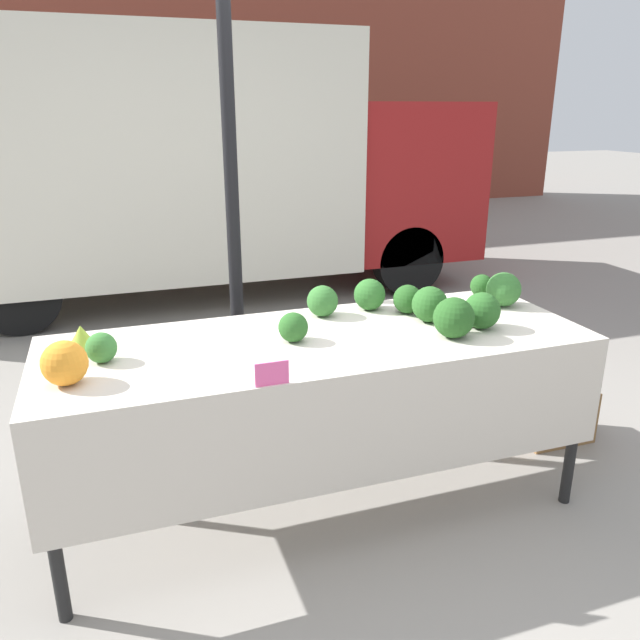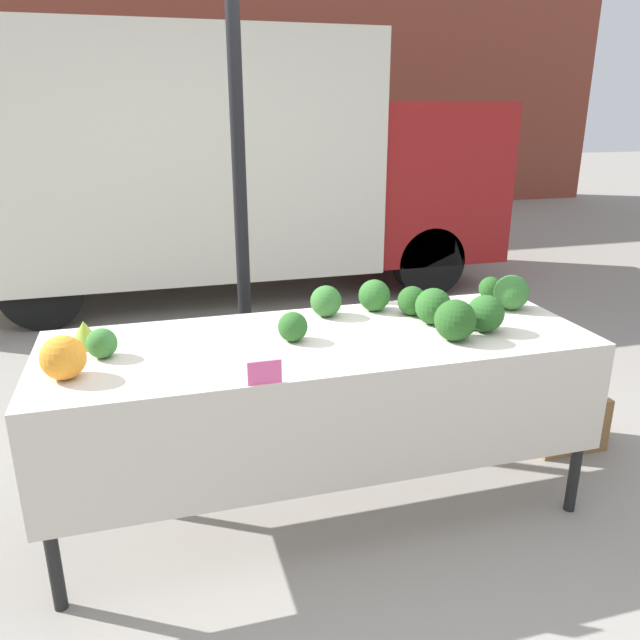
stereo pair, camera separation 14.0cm
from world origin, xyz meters
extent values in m
plane|color=gray|center=(0.00, 0.00, 0.00)|extent=(40.00, 40.00, 0.00)
cube|color=brown|center=(0.00, 9.02, 3.19)|extent=(16.00, 0.60, 6.37)
cylinder|color=black|center=(-0.20, 0.78, 1.17)|extent=(0.07, 0.07, 2.34)
cube|color=silver|center=(-0.50, 3.79, 1.36)|extent=(3.86, 1.82, 2.11)
cube|color=maroon|center=(2.10, 3.79, 1.07)|extent=(1.36, 1.67, 1.52)
cylinder|color=black|center=(1.97, 3.06, 0.34)|extent=(0.69, 0.22, 0.69)
cylinder|color=black|center=(1.97, 4.51, 0.34)|extent=(0.69, 0.22, 0.69)
cylinder|color=black|center=(-1.56, 3.06, 0.34)|extent=(0.69, 0.22, 0.69)
cylinder|color=black|center=(-1.56, 4.51, 0.34)|extent=(0.69, 0.22, 0.69)
cube|color=beige|center=(0.00, 0.00, 0.83)|extent=(2.34, 0.83, 0.03)
cube|color=beige|center=(0.00, -0.41, 0.58)|extent=(2.34, 0.01, 0.46)
cylinder|color=black|center=(-1.11, -0.35, 0.41)|extent=(0.05, 0.05, 0.81)
cylinder|color=black|center=(1.11, -0.35, 0.41)|extent=(0.05, 0.05, 0.81)
cylinder|color=black|center=(-1.11, 0.35, 0.41)|extent=(0.05, 0.05, 0.81)
cylinder|color=black|center=(1.11, 0.35, 0.41)|extent=(0.05, 0.05, 0.81)
sphere|color=orange|center=(-1.01, -0.15, 0.92)|extent=(0.16, 0.16, 0.16)
cone|color=#93B238|center=(-0.96, 0.16, 0.90)|extent=(0.14, 0.14, 0.11)
sphere|color=#285B23|center=(0.54, 0.04, 0.93)|extent=(0.17, 0.17, 0.17)
sphere|color=#387533|center=(-0.89, 0.02, 0.90)|extent=(0.12, 0.12, 0.12)
sphere|color=#285B23|center=(-0.12, -0.01, 0.91)|extent=(0.13, 0.13, 0.13)
sphere|color=#336B2D|center=(1.00, 0.13, 0.93)|extent=(0.17, 0.17, 0.17)
sphere|color=#23511E|center=(0.51, 0.18, 0.91)|extent=(0.14, 0.14, 0.14)
sphere|color=#23511E|center=(0.99, 0.31, 0.90)|extent=(0.12, 0.12, 0.12)
sphere|color=#2D6628|center=(0.36, 0.29, 0.92)|extent=(0.15, 0.15, 0.15)
sphere|color=#336B2D|center=(0.11, 0.27, 0.92)|extent=(0.15, 0.15, 0.15)
sphere|color=#285B23|center=(0.72, -0.12, 0.92)|extent=(0.16, 0.16, 0.16)
sphere|color=#23511E|center=(0.54, -0.18, 0.93)|extent=(0.18, 0.18, 0.18)
cube|color=#F45B9E|center=(-0.32, -0.40, 0.89)|extent=(0.12, 0.01, 0.09)
cube|color=olive|center=(1.45, 0.17, 0.15)|extent=(0.39, 0.26, 0.30)
camera|label=1|loc=(-0.81, -2.37, 1.78)|focal=35.00mm
camera|label=2|loc=(-0.68, -2.41, 1.78)|focal=35.00mm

